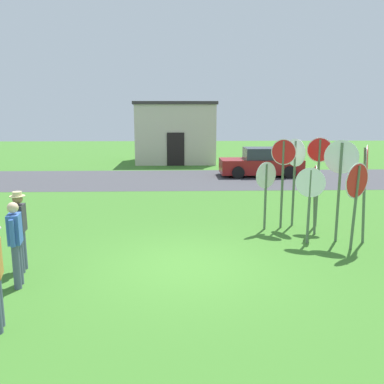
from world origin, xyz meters
TOP-DOWN VIEW (x-y plane):
  - ground_plane at (0.00, 0.00)m, footprint 80.00×80.00m
  - street_asphalt at (0.00, 11.92)m, footprint 60.00×6.40m
  - building_background at (-0.31, 19.52)m, footprint 5.38×4.64m
  - parked_car_on_street at (4.32, 12.90)m, footprint 4.31×2.03m
  - stop_sign_far_back at (3.62, 2.29)m, footprint 0.24×0.80m
  - stop_sign_leaning_right at (3.23, 1.54)m, footprint 0.69×0.38m
  - stop_sign_low_front at (4.63, 1.51)m, footprint 0.44×0.79m
  - stop_sign_tallest at (3.29, 3.19)m, footprint 0.38×0.72m
  - stop_sign_nearest at (4.02, 1.64)m, footprint 0.74×0.47m
  - stop_sign_center_cluster at (2.88, 2.96)m, footprint 0.63×0.42m
  - stop_sign_rear_right at (3.96, 3.08)m, footprint 0.68×0.27m
  - stop_sign_leaning_left at (2.36, 2.81)m, footprint 0.65×0.41m
  - stop_sign_rear_left at (4.17, 0.95)m, footprint 0.76×0.51m
  - person_in_dark_shirt at (-3.27, -0.96)m, footprint 0.28×0.56m
  - person_in_blue at (-3.49, -0.16)m, footprint 0.32×0.57m

SIDE VIEW (x-z plane):
  - ground_plane at x=0.00m, z-range 0.00..0.00m
  - street_asphalt at x=0.00m, z-range 0.00..0.01m
  - parked_car_on_street at x=4.32m, z-range -0.07..1.44m
  - person_in_dark_shirt at x=-3.27m, z-range 0.11..1.80m
  - person_in_blue at x=-3.49m, z-range 0.12..1.85m
  - stop_sign_far_back at x=3.62m, z-range 0.35..2.31m
  - stop_sign_leaning_right at x=3.23m, z-range 0.36..2.33m
  - stop_sign_leaning_left at x=2.36m, z-range 0.36..2.33m
  - stop_sign_rear_left at x=4.17m, z-range 0.41..2.59m
  - stop_sign_low_front at x=4.63m, z-range 0.50..3.06m
  - stop_sign_center_cluster at x=2.88m, z-range 0.48..3.09m
  - stop_sign_rear_right at x=3.96m, z-range 0.47..3.12m
  - stop_sign_tallest at x=3.29m, z-range 0.49..3.10m
  - stop_sign_nearest at x=4.02m, z-range 0.52..3.19m
  - building_background at x=-0.31m, z-range 0.01..4.05m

